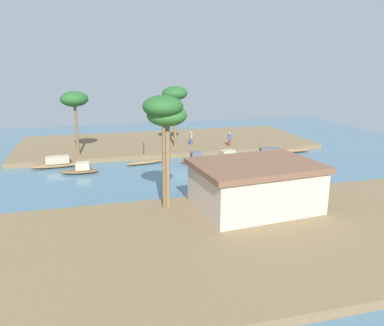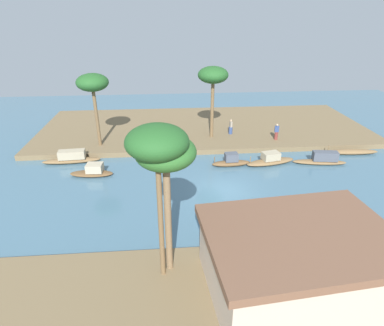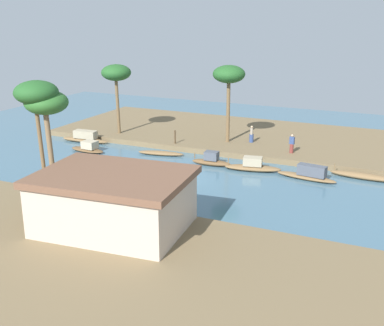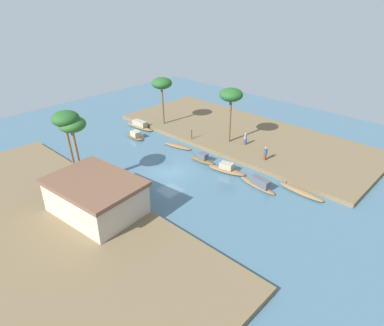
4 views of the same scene
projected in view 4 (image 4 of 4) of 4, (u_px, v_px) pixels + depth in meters
The scene contains 18 objects.
river_water at pixel (169, 171), 39.39m from camera, with size 64.72×64.72×0.00m, color #476B7F.
riverbank_left at pixel (243, 134), 48.51m from camera, with size 36.14×14.73×0.49m, color brown.
riverbank_right at pixel (50, 227), 30.04m from camera, with size 36.14×14.73×0.49m, color brown.
sampan_open_hull at pixel (135, 135), 47.79m from camera, with size 3.62×1.48×1.05m.
sampan_with_tall_canopy at pixel (301, 192), 35.11m from camera, with size 5.12×1.27×0.91m.
sampan_downstream_large at pixel (227, 169), 39.10m from camera, with size 4.68×2.12×1.13m.
sampan_foreground at pixel (259, 184), 36.07m from camera, with size 4.77×1.62×1.19m.
sampan_midstream at pixel (203, 159), 41.21m from camera, with size 3.42×1.10×1.19m.
sampan_with_red_awning at pixel (177, 146), 45.12m from camera, with size 4.25×1.69×0.36m.
sampan_upstream_small at pixel (140, 125), 50.93m from camera, with size 5.10×1.32×1.18m.
person_on_near_bank at pixel (245, 140), 44.54m from camera, with size 0.45×0.45×1.58m.
person_by_mooring at pixel (265, 154), 40.56m from camera, with size 0.45×0.38×1.65m.
mooring_post at pixel (192, 134), 46.18m from camera, with size 0.14×0.14×1.25m, color #4C3823.
palm_tree_left_near at pixel (231, 96), 42.84m from camera, with size 2.96×2.96×7.13m.
palm_tree_left_far at pixel (162, 84), 48.78m from camera, with size 2.90×2.90×6.87m.
palm_tree_right_tall at pixel (65, 120), 33.07m from camera, with size 2.65×2.65×7.81m.
palm_tree_right_short at pixel (72, 126), 33.47m from camera, with size 2.67×2.67×7.18m.
riverside_building at pixel (96, 196), 30.93m from camera, with size 8.84×6.82×3.24m.
Camera 4 is at (-25.55, 23.36, 18.99)m, focal length 32.36 mm.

